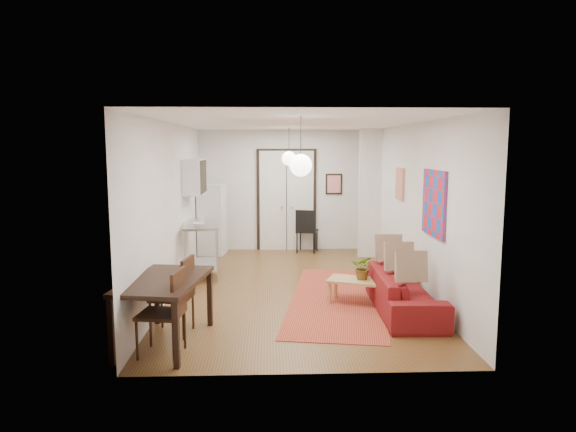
{
  "coord_description": "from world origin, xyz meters",
  "views": [
    {
      "loc": [
        -0.43,
        -8.88,
        2.49
      ],
      "look_at": [
        -0.08,
        0.33,
        1.25
      ],
      "focal_mm": 32.0,
      "sensor_mm": 36.0,
      "label": 1
    }
  ],
  "objects_px": {
    "coffee_table": "(357,282)",
    "black_side_chair": "(307,226)",
    "sofa": "(404,292)",
    "dining_chair_far": "(162,303)",
    "fridge": "(212,219)",
    "dining_table": "(165,286)",
    "dining_chair_near": "(173,287)",
    "kitchen_counter": "(201,241)"
  },
  "relations": [
    {
      "from": "dining_table",
      "to": "coffee_table",
      "type": "bearing_deg",
      "value": 30.3
    },
    {
      "from": "coffee_table",
      "to": "black_side_chair",
      "type": "relative_size",
      "value": 0.98
    },
    {
      "from": "kitchen_counter",
      "to": "fridge",
      "type": "xyz_separation_m",
      "value": [
        -0.0,
        1.99,
        0.14
      ]
    },
    {
      "from": "black_side_chair",
      "to": "coffee_table",
      "type": "bearing_deg",
      "value": 111.5
    },
    {
      "from": "fridge",
      "to": "sofa",
      "type": "bearing_deg",
      "value": -44.53
    },
    {
      "from": "fridge",
      "to": "dining_chair_far",
      "type": "height_order",
      "value": "fridge"
    },
    {
      "from": "kitchen_counter",
      "to": "dining_table",
      "type": "distance_m",
      "value": 3.54
    },
    {
      "from": "kitchen_counter",
      "to": "coffee_table",
      "type": "bearing_deg",
      "value": -42.32
    },
    {
      "from": "sofa",
      "to": "black_side_chair",
      "type": "xyz_separation_m",
      "value": [
        -1.14,
        4.66,
        0.29
      ]
    },
    {
      "from": "coffee_table",
      "to": "fridge",
      "type": "distance_m",
      "value": 4.81
    },
    {
      "from": "coffee_table",
      "to": "dining_chair_far",
      "type": "distance_m",
      "value": 3.28
    },
    {
      "from": "fridge",
      "to": "black_side_chair",
      "type": "relative_size",
      "value": 1.59
    },
    {
      "from": "sofa",
      "to": "coffee_table",
      "type": "relative_size",
      "value": 2.12
    },
    {
      "from": "dining_chair_far",
      "to": "kitchen_counter",
      "type": "bearing_deg",
      "value": -170.99
    },
    {
      "from": "sofa",
      "to": "dining_chair_near",
      "type": "bearing_deg",
      "value": 103.1
    },
    {
      "from": "dining_chair_near",
      "to": "fridge",
      "type": "bearing_deg",
      "value": -171.0
    },
    {
      "from": "coffee_table",
      "to": "dining_chair_far",
      "type": "bearing_deg",
      "value": -145.87
    },
    {
      "from": "fridge",
      "to": "dining_chair_near",
      "type": "relative_size",
      "value": 1.56
    },
    {
      "from": "fridge",
      "to": "dining_chair_far",
      "type": "bearing_deg",
      "value": -81.83
    },
    {
      "from": "kitchen_counter",
      "to": "dining_table",
      "type": "relative_size",
      "value": 0.85
    },
    {
      "from": "coffee_table",
      "to": "dining_chair_near",
      "type": "height_order",
      "value": "dining_chair_near"
    },
    {
      "from": "coffee_table",
      "to": "dining_chair_far",
      "type": "relative_size",
      "value": 0.96
    },
    {
      "from": "sofa",
      "to": "dining_chair_far",
      "type": "height_order",
      "value": "dining_chair_far"
    },
    {
      "from": "dining_chair_far",
      "to": "fridge",
      "type": "bearing_deg",
      "value": -171.02
    },
    {
      "from": "sofa",
      "to": "dining_table",
      "type": "relative_size",
      "value": 1.3
    },
    {
      "from": "kitchen_counter",
      "to": "black_side_chair",
      "type": "relative_size",
      "value": 1.36
    },
    {
      "from": "fridge",
      "to": "black_side_chair",
      "type": "height_order",
      "value": "fridge"
    },
    {
      "from": "sofa",
      "to": "dining_table",
      "type": "xyz_separation_m",
      "value": [
        -3.37,
        -1.13,
        0.44
      ]
    },
    {
      "from": "fridge",
      "to": "dining_table",
      "type": "height_order",
      "value": "fridge"
    },
    {
      "from": "kitchen_counter",
      "to": "dining_table",
      "type": "height_order",
      "value": "kitchen_counter"
    },
    {
      "from": "dining_table",
      "to": "kitchen_counter",
      "type": "bearing_deg",
      "value": 89.94
    },
    {
      "from": "coffee_table",
      "to": "fridge",
      "type": "bearing_deg",
      "value": 124.67
    },
    {
      "from": "coffee_table",
      "to": "kitchen_counter",
      "type": "distance_m",
      "value": 3.36
    },
    {
      "from": "dining_table",
      "to": "fridge",
      "type": "bearing_deg",
      "value": 90.0
    },
    {
      "from": "kitchen_counter",
      "to": "dining_chair_far",
      "type": "distance_m",
      "value": 3.78
    },
    {
      "from": "dining_table",
      "to": "dining_chair_near",
      "type": "xyz_separation_m",
      "value": [
        0.02,
        0.46,
        -0.14
      ]
    },
    {
      "from": "dining_table",
      "to": "dining_chair_far",
      "type": "distance_m",
      "value": 0.28
    },
    {
      "from": "black_side_chair",
      "to": "sofa",
      "type": "bearing_deg",
      "value": 118.58
    },
    {
      "from": "dining_chair_far",
      "to": "black_side_chair",
      "type": "distance_m",
      "value": 6.42
    },
    {
      "from": "sofa",
      "to": "black_side_chair",
      "type": "relative_size",
      "value": 2.07
    },
    {
      "from": "dining_chair_near",
      "to": "black_side_chair",
      "type": "xyz_separation_m",
      "value": [
        2.21,
        5.33,
        -0.0
      ]
    },
    {
      "from": "dining_chair_near",
      "to": "dining_table",
      "type": "bearing_deg",
      "value": 6.72
    }
  ]
}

